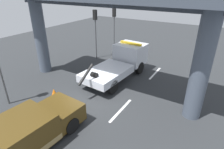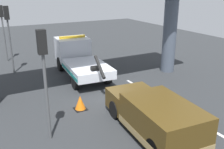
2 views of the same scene
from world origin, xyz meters
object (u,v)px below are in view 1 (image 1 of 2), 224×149
traffic_light_mid (114,20)px  towed_van_green (24,134)px  tow_truck_white (121,62)px  traffic_light_far (95,24)px  traffic_cone_orange (54,94)px

traffic_light_mid → towed_van_green: bearing=-164.7°
tow_truck_white → traffic_light_mid: traffic_light_mid is taller
tow_truck_white → traffic_light_far: size_ratio=1.56×
tow_truck_white → traffic_cone_orange: size_ratio=10.00×
tow_truck_white → traffic_light_mid: size_ratio=1.63×
traffic_light_far → traffic_light_mid: size_ratio=1.04×
tow_truck_white → traffic_light_mid: bearing=35.2°
towed_van_green → traffic_cone_orange: towed_van_green is taller
towed_van_green → traffic_cone_orange: size_ratio=7.30×
tow_truck_white → traffic_light_mid: (5.80, 4.09, 2.07)m
tow_truck_white → towed_van_green: bearing=179.6°
traffic_light_far → traffic_cone_orange: 8.48m
traffic_light_mid → traffic_cone_orange: bearing=-169.5°
traffic_light_mid → traffic_cone_orange: (-11.14, -2.07, -2.92)m
tow_truck_white → traffic_light_far: traffic_light_far is taller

